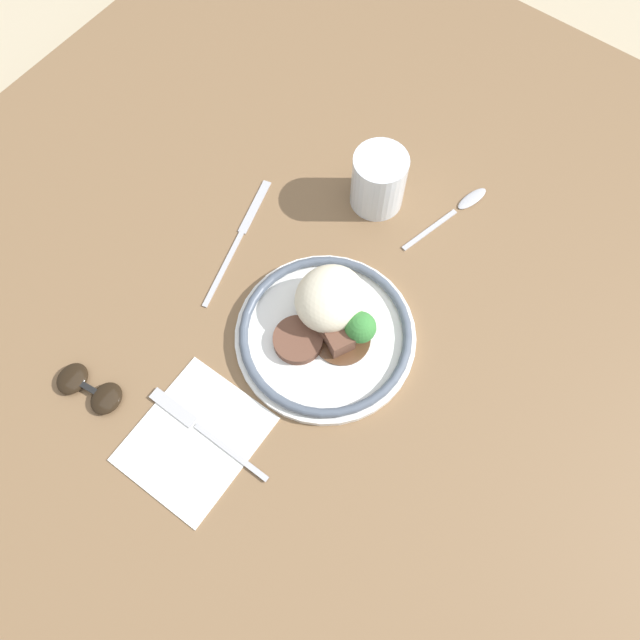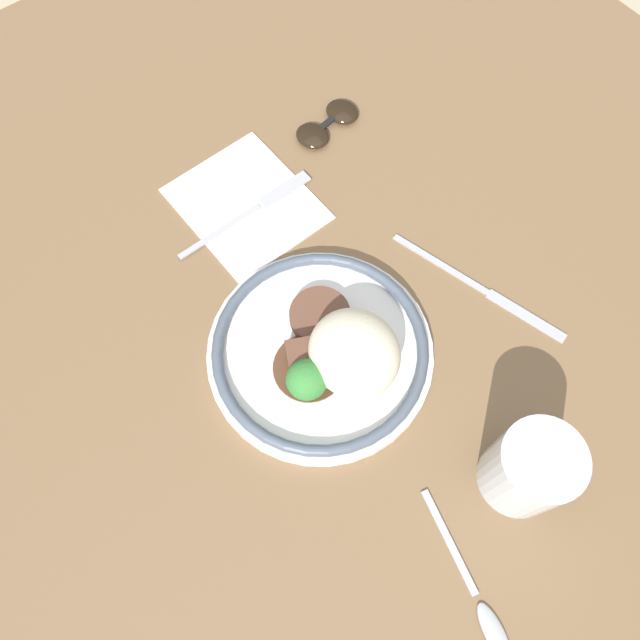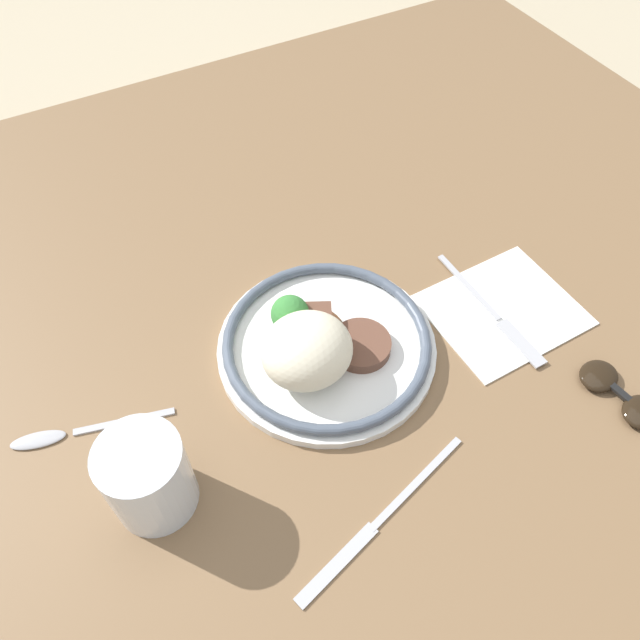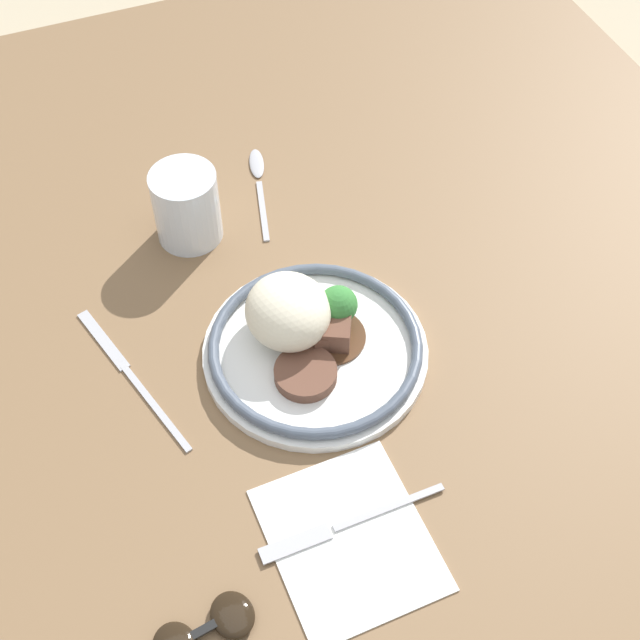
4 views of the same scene
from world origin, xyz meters
The scene contains 9 objects.
ground_plane centered at (0.00, 0.00, 0.00)m, with size 8.00×8.00×0.00m, color tan.
dining_table centered at (0.00, 0.00, 0.02)m, with size 1.37×1.26×0.05m.
napkin centered at (-0.21, 0.02, 0.05)m, with size 0.17×0.14×0.00m.
plate centered at (0.00, -0.03, 0.07)m, with size 0.24×0.24×0.08m.
juice_glass centered at (0.21, 0.04, 0.09)m, with size 0.08×0.08×0.09m.
fork centered at (-0.20, 0.03, 0.05)m, with size 0.02×0.18×0.00m.
knife centered at (0.04, 0.16, 0.05)m, with size 0.21×0.07×0.00m.
spoon centered at (0.27, -0.06, 0.05)m, with size 0.16×0.05×0.01m.
sunglasses centered at (-0.24, 0.17, 0.05)m, with size 0.06×0.10×0.01m.
Camera 3 is at (0.18, 0.31, 0.60)m, focal length 35.00 mm.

